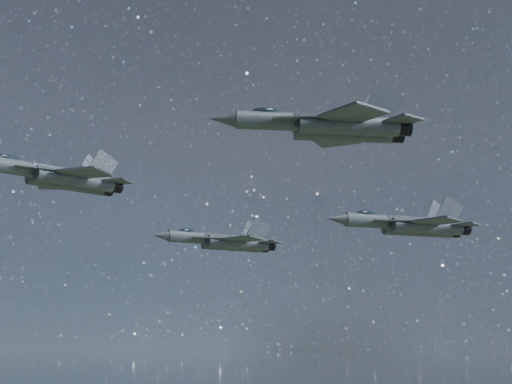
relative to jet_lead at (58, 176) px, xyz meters
name	(u,v)px	position (x,y,z in m)	size (l,w,h in m)	color
jet_lead	(58,176)	(0.00, 0.00, 0.00)	(15.24, 10.13, 3.87)	#353D43
jet_left	(226,241)	(22.60, 21.92, -1.58)	(16.97, 11.93, 4.28)	#353D43
jet_right	(330,126)	(20.72, -12.49, 3.26)	(17.66, 12.06, 4.44)	#353D43
jet_slot	(411,225)	(42.50, 10.00, -0.23)	(19.21, 13.60, 4.87)	#353D43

